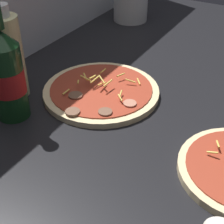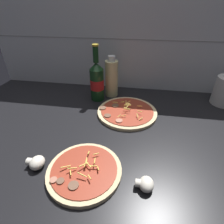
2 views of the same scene
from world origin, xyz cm
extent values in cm
cube|color=black|center=(0.00, 0.00, 1.25)|extent=(160.00, 90.00, 2.50)
cylinder|color=#EFCC56|center=(-7.62, -13.56, 5.29)|extent=(1.94, 1.25, 0.44)
cylinder|color=#EFCC56|center=(-10.19, -13.33, 5.16)|extent=(0.47, 2.02, 0.89)
cylinder|color=beige|center=(-0.40, 16.28, 3.19)|extent=(27.47, 27.47, 1.39)
cylinder|color=#9E3823|center=(-0.40, 16.28, 4.04)|extent=(24.18, 24.18, 0.30)
cylinder|color=brown|center=(-11.55, 16.26, 4.39)|extent=(3.17, 3.17, 0.40)
cylinder|color=brown|center=(-8.15, 10.24, 4.39)|extent=(3.02, 3.02, 0.40)
cylinder|color=#B7755B|center=(-2.67, 7.22, 4.39)|extent=(2.95, 2.95, 0.40)
cylinder|color=brown|center=(-6.00, 19.42, 4.39)|extent=(3.28, 3.28, 0.40)
cylinder|color=#EFCC56|center=(-0.33, 18.63, 6.44)|extent=(2.37, 0.58, 0.56)
cylinder|color=#EFCC56|center=(-0.08, 14.42, 6.05)|extent=(3.40, 0.64, 0.54)
cylinder|color=#EFCC56|center=(-6.36, 21.80, 4.78)|extent=(2.38, 0.37, 0.38)
cylinder|color=#EFCC56|center=(-1.14, 10.41, 4.98)|extent=(2.25, 0.97, 0.88)
cylinder|color=#EFCC56|center=(0.34, 20.65, 5.97)|extent=(2.15, 2.44, 0.78)
cylinder|color=#EFCC56|center=(5.54, 19.12, 5.36)|extent=(2.36, 0.46, 0.40)
cylinder|color=#EFCC56|center=(-0.94, 19.94, 6.21)|extent=(0.72, 2.83, 1.22)
cylinder|color=#EFCC56|center=(5.72, 14.15, 5.54)|extent=(2.29, 1.32, 0.47)
cylinder|color=#EFCC56|center=(-0.27, 15.95, 6.47)|extent=(1.49, 2.27, 1.10)
cylinder|color=#EFCC56|center=(4.86, 11.03, 5.20)|extent=(1.00, 2.58, 0.88)
cylinder|color=#EFCC56|center=(-2.71, 20.88, 5.87)|extent=(1.80, 1.28, 0.61)
cylinder|color=#EFCC56|center=(0.17, 16.03, 5.40)|extent=(3.34, 0.46, 1.17)
cylinder|color=#EFCC56|center=(-2.93, 9.53, 5.30)|extent=(1.42, 1.85, 0.86)
cylinder|color=#EFCC56|center=(6.42, 9.61, 4.67)|extent=(1.73, 1.75, 0.92)
cylinder|color=#EFCC56|center=(-0.26, 17.85, 6.11)|extent=(3.40, 0.86, 0.89)
cylinder|color=#143819|center=(-16.73, 28.21, 10.64)|extent=(6.96, 6.96, 16.28)
cylinder|color=red|center=(-16.73, 28.21, 10.97)|extent=(7.03, 7.03, 5.21)
cylinder|color=beige|center=(-10.17, 34.11, 11.94)|extent=(6.81, 6.81, 18.89)
cylinder|color=white|center=(-10.17, 34.11, 22.68)|extent=(3.75, 3.75, 2.58)
cylinder|color=silver|center=(47.33, 33.33, 9.46)|extent=(11.82, 11.82, 13.92)
camera|label=1|loc=(-58.63, -20.77, 46.29)|focal=55.00mm
camera|label=2|loc=(3.80, -52.38, 47.17)|focal=28.00mm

